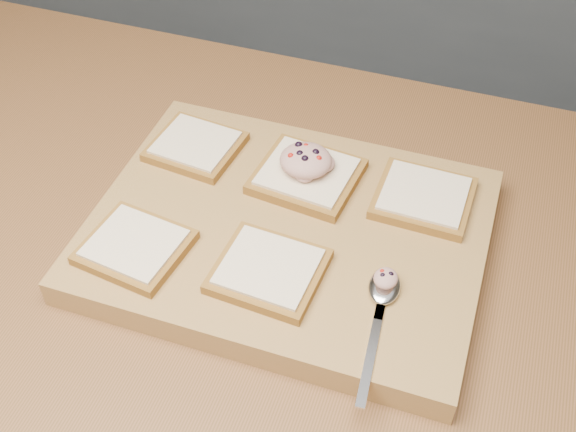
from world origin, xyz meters
name	(u,v)px	position (x,y,z in m)	size (l,w,h in m)	color
back_counter	(483,9)	(0.00, 1.43, 0.47)	(3.60, 0.62, 0.94)	slate
cutting_board	(288,234)	(-0.12, 0.01, 0.92)	(0.47, 0.36, 0.04)	#A17945
bread_far_left	(196,146)	(-0.28, 0.10, 0.95)	(0.12, 0.11, 0.02)	brown
bread_far_center	(307,176)	(-0.12, 0.09, 0.95)	(0.14, 0.13, 0.02)	brown
bread_far_right	(424,197)	(0.03, 0.10, 0.95)	(0.12, 0.11, 0.02)	brown
bread_near_left	(135,247)	(-0.27, -0.09, 0.95)	(0.13, 0.12, 0.02)	brown
bread_near_center	(269,270)	(-0.11, -0.08, 0.95)	(0.12, 0.12, 0.02)	brown
tuna_salad_dollop	(306,160)	(-0.12, 0.09, 0.97)	(0.07, 0.06, 0.03)	tan
spoon	(383,295)	(0.02, -0.07, 0.94)	(0.04, 0.18, 0.01)	silver
spoon_salad	(386,278)	(0.01, -0.05, 0.96)	(0.03, 0.03, 0.02)	tan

